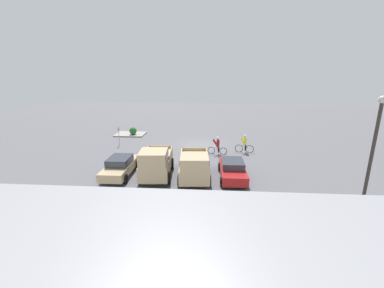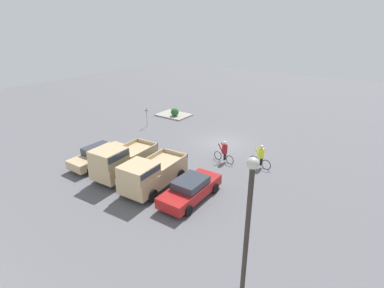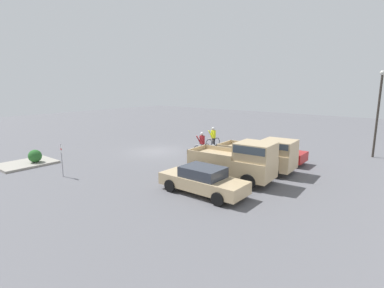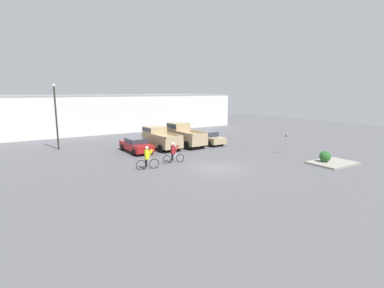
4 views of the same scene
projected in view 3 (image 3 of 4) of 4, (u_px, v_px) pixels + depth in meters
name	position (u px, v px, depth m)	size (l,w,h in m)	color
ground_plane	(157.00, 151.00, 24.97)	(80.00, 80.00, 0.00)	#56565B
sedan_0	(273.00, 152.00, 21.56)	(1.97, 4.57, 1.36)	maroon
pickup_truck_0	(262.00, 154.00, 19.05)	(2.52, 4.95, 2.14)	tan
pickup_truck_1	(238.00, 161.00, 16.96)	(2.47, 4.99, 2.38)	tan
sedan_1	(203.00, 180.00, 15.13)	(1.91, 4.63, 1.41)	tan
cyclist_0	(202.00, 142.00, 24.31)	(1.84, 0.52, 1.73)	black
cyclist_1	(213.00, 137.00, 26.77)	(1.79, 0.51, 1.79)	black
fire_lane_sign	(62.00, 157.00, 17.87)	(0.10, 0.30, 2.03)	#9E9EA3
lamppost	(379.00, 107.00, 22.23)	(0.36, 0.36, 6.49)	#2D2823
curb_island	(26.00, 164.00, 20.77)	(3.56, 2.64, 0.15)	gray
shrub	(35.00, 156.00, 20.79)	(0.89, 0.89, 0.89)	#286028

